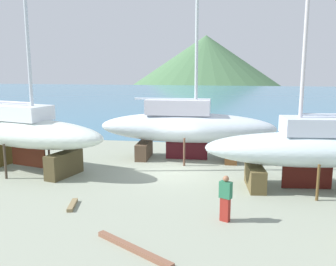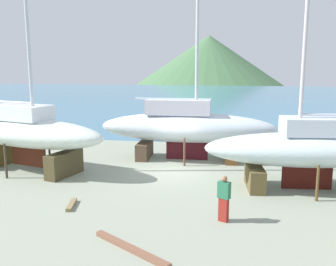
{
  "view_description": "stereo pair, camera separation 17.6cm",
  "coord_description": "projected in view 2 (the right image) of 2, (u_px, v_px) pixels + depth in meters",
  "views": [
    {
      "loc": [
        2.86,
        -18.94,
        5.6
      ],
      "look_at": [
        -0.28,
        0.03,
        2.11
      ],
      "focal_mm": 39.61,
      "sensor_mm": 36.0,
      "label": 1
    },
    {
      "loc": [
        3.03,
        -18.91,
        5.6
      ],
      "look_at": [
        -0.28,
        0.03,
        2.11
      ],
      "focal_mm": 39.61,
      "sensor_mm": 36.0,
      "label": 2
    }
  ],
  "objects": [
    {
      "name": "ground_plane",
      "position": [
        160.0,
        195.0,
        16.32
      ],
      "size": [
        45.37,
        45.37,
        0.0
      ],
      "primitive_type": "plane",
      "color": "gray"
    },
    {
      "name": "sea_water",
      "position": [
        216.0,
        97.0,
        66.94
      ],
      "size": [
        165.7,
        81.78,
        0.01
      ],
      "primitive_type": "cube",
      "color": "teal",
      "rests_on": "ground"
    },
    {
      "name": "headland_hill",
      "position": [
        209.0,
        79.0,
        158.2
      ],
      "size": [
        109.9,
        109.9,
        36.6
      ],
      "primitive_type": "cone",
      "color": "#466F46",
      "rests_on": "ground"
    },
    {
      "name": "sailboat_large_starboard",
      "position": [
        310.0,
        149.0,
        16.72
      ],
      "size": [
        9.61,
        3.61,
        13.04
      ],
      "rotation": [
        0.0,
        0.0,
        3.24
      ],
      "color": "brown",
      "rests_on": "ground"
    },
    {
      "name": "sailboat_small_center",
      "position": [
        27.0,
        132.0,
        19.78
      ],
      "size": [
        9.96,
        5.18,
        17.04
      ],
      "rotation": [
        0.0,
        0.0,
        -0.26
      ],
      "color": "#483E25",
      "rests_on": "ground"
    },
    {
      "name": "sailboat_far_slipway",
      "position": [
        186.0,
        126.0,
        22.18
      ],
      "size": [
        10.6,
        3.16,
        18.06
      ],
      "rotation": [
        0.0,
        0.0,
        0.03
      ],
      "color": "brown",
      "rests_on": "ground"
    },
    {
      "name": "worker",
      "position": [
        224.0,
        198.0,
        13.4
      ],
      "size": [
        0.5,
        0.41,
        1.72
      ],
      "rotation": [
        0.0,
        0.0,
        1.1
      ],
      "color": "maroon",
      "rests_on": "ground"
    },
    {
      "name": "timber_plank_near",
      "position": [
        72.0,
        205.0,
        14.98
      ],
      "size": [
        0.48,
        1.25,
        0.14
      ],
      "primitive_type": "cube",
      "rotation": [
        0.0,
        0.0,
        1.79
      ],
      "color": "olive",
      "rests_on": "ground"
    },
    {
      "name": "timber_short_cross",
      "position": [
        131.0,
        248.0,
        11.38
      ],
      "size": [
        2.81,
        1.9,
        0.15
      ],
      "primitive_type": "cube",
      "rotation": [
        0.0,
        0.0,
        2.57
      ],
      "color": "brown",
      "rests_on": "ground"
    }
  ]
}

